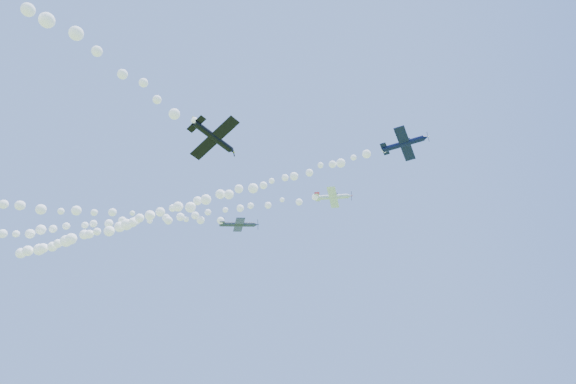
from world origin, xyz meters
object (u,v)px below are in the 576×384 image
(plane_white, at_px, (333,197))
(plane_navy, at_px, (405,143))
(plane_black, at_px, (214,138))
(plane_grey, at_px, (239,224))

(plane_white, height_order, plane_navy, plane_white)
(plane_white, height_order, plane_black, plane_white)
(plane_grey, distance_m, plane_black, 28.62)
(plane_navy, xyz_separation_m, plane_grey, (-28.97, 8.54, -3.43))
(plane_grey, bearing_deg, plane_white, 3.08)
(plane_black, bearing_deg, plane_white, 12.10)
(plane_white, height_order, plane_grey, plane_white)
(plane_grey, bearing_deg, plane_navy, -41.72)
(plane_navy, relative_size, plane_black, 1.16)
(plane_white, relative_size, plane_navy, 1.00)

